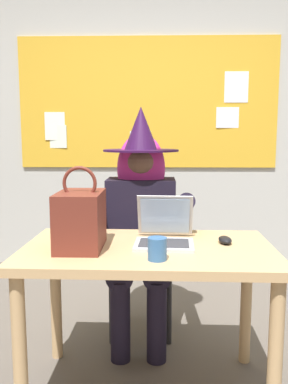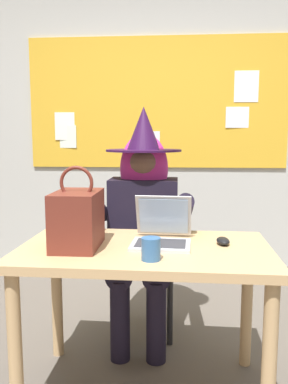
# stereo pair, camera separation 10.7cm
# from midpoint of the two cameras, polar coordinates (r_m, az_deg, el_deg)

# --- Properties ---
(wall_back_bulletin) EXTENTS (5.94, 2.21, 2.75)m
(wall_back_bulletin) POSITION_cam_midpoint_polar(r_m,az_deg,el_deg) (3.83, 2.70, 10.12)
(wall_back_bulletin) COLOR #B2B2AD
(wall_back_bulletin) RESTS_ON ground
(desk_main) EXTENTS (1.18, 0.71, 0.73)m
(desk_main) POSITION_cam_midpoint_polar(r_m,az_deg,el_deg) (1.91, 1.74, -10.85)
(desk_main) COLOR tan
(desk_main) RESTS_ON ground
(chair_at_desk) EXTENTS (0.42, 0.42, 0.91)m
(chair_at_desk) POSITION_cam_midpoint_polar(r_m,az_deg,el_deg) (2.62, 1.22, -8.20)
(chair_at_desk) COLOR black
(chair_at_desk) RESTS_ON ground
(person_costumed) EXTENTS (0.59, 0.69, 1.42)m
(person_costumed) POSITION_cam_midpoint_polar(r_m,az_deg,el_deg) (2.43, 1.09, -2.59)
(person_costumed) COLOR black
(person_costumed) RESTS_ON ground
(laptop) EXTENTS (0.29, 0.33, 0.22)m
(laptop) POSITION_cam_midpoint_polar(r_m,az_deg,el_deg) (1.93, 4.17, -5.85)
(laptop) COLOR #B7B7BC
(laptop) RESTS_ON desk_main
(computer_mouse) EXTENTS (0.07, 0.11, 0.03)m
(computer_mouse) POSITION_cam_midpoint_polar(r_m,az_deg,el_deg) (1.95, 12.78, -6.84)
(computer_mouse) COLOR black
(computer_mouse) RESTS_ON desk_main
(handbag) EXTENTS (0.20, 0.30, 0.38)m
(handbag) POSITION_cam_midpoint_polar(r_m,az_deg,el_deg) (1.85, -7.88, -3.81)
(handbag) COLOR maroon
(handbag) RESTS_ON desk_main
(coffee_mug) EXTENTS (0.08, 0.08, 0.09)m
(coffee_mug) POSITION_cam_midpoint_polar(r_m,az_deg,el_deg) (1.67, 2.86, -8.14)
(coffee_mug) COLOR #336099
(coffee_mug) RESTS_ON desk_main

